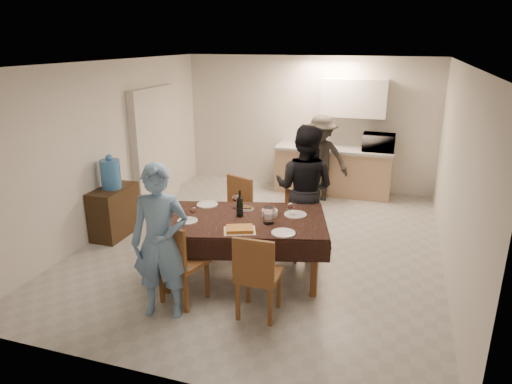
% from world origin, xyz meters
% --- Properties ---
extents(floor, '(5.00, 6.00, 0.02)m').
position_xyz_m(floor, '(0.00, 0.00, 0.00)').
color(floor, '#9FA09B').
rests_on(floor, ground).
extents(ceiling, '(5.00, 6.00, 0.02)m').
position_xyz_m(ceiling, '(0.00, 0.00, 2.60)').
color(ceiling, white).
rests_on(ceiling, wall_back).
extents(wall_back, '(5.00, 0.02, 2.60)m').
position_xyz_m(wall_back, '(0.00, 3.00, 1.30)').
color(wall_back, beige).
rests_on(wall_back, floor).
extents(wall_front, '(5.00, 0.02, 2.60)m').
position_xyz_m(wall_front, '(0.00, -3.00, 1.30)').
color(wall_front, beige).
rests_on(wall_front, floor).
extents(wall_left, '(0.02, 6.00, 2.60)m').
position_xyz_m(wall_left, '(-2.50, 0.00, 1.30)').
color(wall_left, beige).
rests_on(wall_left, floor).
extents(wall_right, '(0.02, 6.00, 2.60)m').
position_xyz_m(wall_right, '(2.50, 0.00, 1.30)').
color(wall_right, beige).
rests_on(wall_right, floor).
extents(stub_partition, '(0.15, 1.40, 2.10)m').
position_xyz_m(stub_partition, '(-2.42, 1.20, 1.05)').
color(stub_partition, beige).
rests_on(stub_partition, floor).
extents(kitchen_base_cabinet, '(2.20, 0.60, 0.86)m').
position_xyz_m(kitchen_base_cabinet, '(0.60, 2.68, 0.43)').
color(kitchen_base_cabinet, tan).
rests_on(kitchen_base_cabinet, floor).
extents(kitchen_worktop, '(2.24, 0.64, 0.05)m').
position_xyz_m(kitchen_worktop, '(0.60, 2.68, 0.89)').
color(kitchen_worktop, '#9C9C98').
rests_on(kitchen_worktop, kitchen_base_cabinet).
extents(upper_cabinet, '(1.20, 0.34, 0.70)m').
position_xyz_m(upper_cabinet, '(0.90, 2.82, 1.85)').
color(upper_cabinet, silver).
rests_on(upper_cabinet, wall_back).
extents(dining_table, '(2.27, 1.68, 0.80)m').
position_xyz_m(dining_table, '(0.03, -1.02, 0.76)').
color(dining_table, black).
rests_on(dining_table, floor).
extents(chair_near_left, '(0.56, 0.57, 0.54)m').
position_xyz_m(chair_near_left, '(-0.42, -1.86, 0.61)').
color(chair_near_left, brown).
rests_on(chair_near_left, floor).
extents(chair_near_right, '(0.45, 0.45, 0.53)m').
position_xyz_m(chair_near_right, '(0.48, -1.86, 0.60)').
color(chair_near_right, brown).
rests_on(chair_near_right, floor).
extents(chair_far_left, '(0.60, 0.62, 0.55)m').
position_xyz_m(chair_far_left, '(-0.42, -0.36, 0.63)').
color(chair_far_left, brown).
rests_on(chair_far_left, floor).
extents(chair_far_right, '(0.51, 0.52, 0.49)m').
position_xyz_m(chair_far_right, '(0.48, -0.35, 0.56)').
color(chair_far_right, brown).
rests_on(chair_far_right, floor).
extents(console, '(0.41, 0.82, 0.76)m').
position_xyz_m(console, '(-2.28, -0.39, 0.38)').
color(console, '#332311').
rests_on(console, floor).
extents(water_jug, '(0.29, 0.29, 0.44)m').
position_xyz_m(water_jug, '(-2.28, -0.39, 0.98)').
color(water_jug, '#3F84D1').
rests_on(water_jug, console).
extents(wine_bottle, '(0.08, 0.08, 0.34)m').
position_xyz_m(wine_bottle, '(-0.02, -0.97, 0.97)').
color(wine_bottle, black).
rests_on(wine_bottle, dining_table).
extents(water_pitcher, '(0.13, 0.13, 0.20)m').
position_xyz_m(water_pitcher, '(0.38, -1.07, 0.89)').
color(water_pitcher, white).
rests_on(water_pitcher, dining_table).
extents(savoury_tart, '(0.44, 0.39, 0.05)m').
position_xyz_m(savoury_tart, '(0.13, -1.40, 0.82)').
color(savoury_tart, '#B47D34').
rests_on(savoury_tart, dining_table).
extents(salad_bowl, '(0.20, 0.20, 0.08)m').
position_xyz_m(salad_bowl, '(0.33, -0.84, 0.83)').
color(salad_bowl, silver).
rests_on(salad_bowl, dining_table).
extents(mushroom_dish, '(0.19, 0.19, 0.03)m').
position_xyz_m(mushroom_dish, '(-0.02, -0.74, 0.81)').
color(mushroom_dish, silver).
rests_on(mushroom_dish, dining_table).
extents(wine_glass_a, '(0.08, 0.08, 0.18)m').
position_xyz_m(wine_glass_a, '(-0.52, -1.27, 0.88)').
color(wine_glass_a, white).
rests_on(wine_glass_a, dining_table).
extents(wine_glass_b, '(0.08, 0.08, 0.18)m').
position_xyz_m(wine_glass_b, '(0.58, -0.77, 0.89)').
color(wine_glass_b, white).
rests_on(wine_glass_b, dining_table).
extents(wine_glass_c, '(0.09, 0.09, 0.19)m').
position_xyz_m(wine_glass_c, '(-0.17, -0.72, 0.89)').
color(wine_glass_c, white).
rests_on(wine_glass_c, dining_table).
extents(plate_near_left, '(0.25, 0.25, 0.01)m').
position_xyz_m(plate_near_left, '(-0.57, -1.32, 0.80)').
color(plate_near_left, silver).
rests_on(plate_near_left, dining_table).
extents(plate_near_right, '(0.28, 0.28, 0.02)m').
position_xyz_m(plate_near_right, '(0.63, -1.32, 0.80)').
color(plate_near_right, silver).
rests_on(plate_near_right, dining_table).
extents(plate_far_left, '(0.28, 0.28, 0.02)m').
position_xyz_m(plate_far_left, '(-0.57, -0.72, 0.80)').
color(plate_far_left, silver).
rests_on(plate_far_left, dining_table).
extents(plate_far_right, '(0.28, 0.28, 0.02)m').
position_xyz_m(plate_far_right, '(0.63, -0.72, 0.80)').
color(plate_far_right, silver).
rests_on(plate_far_right, dining_table).
extents(microwave, '(0.58, 0.39, 0.32)m').
position_xyz_m(microwave, '(1.42, 2.68, 1.07)').
color(microwave, silver).
rests_on(microwave, kitchen_worktop).
extents(person_near, '(0.70, 0.55, 1.71)m').
position_xyz_m(person_near, '(-0.52, -2.07, 0.85)').
color(person_near, '#628AB5').
rests_on(person_near, floor).
extents(person_far, '(0.97, 0.80, 1.81)m').
position_xyz_m(person_far, '(0.58, 0.03, 0.91)').
color(person_far, black).
rests_on(person_far, floor).
extents(person_kitchen, '(1.03, 0.59, 1.59)m').
position_xyz_m(person_kitchen, '(0.42, 2.23, 0.80)').
color(person_kitchen, black).
rests_on(person_kitchen, floor).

